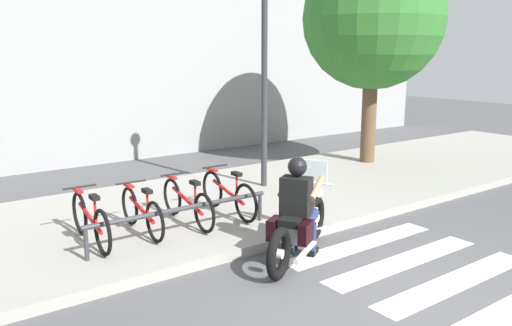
{
  "coord_description": "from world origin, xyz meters",
  "views": [
    {
      "loc": [
        -4.66,
        -3.38,
        2.81
      ],
      "look_at": [
        -0.03,
        2.94,
        1.14
      ],
      "focal_mm": 36.24,
      "sensor_mm": 36.0,
      "label": 1
    }
  ],
  "objects_px": {
    "rider": "(298,201)",
    "street_lamp": "(264,56)",
    "bicycle_0": "(90,220)",
    "bicycle_2": "(187,203)",
    "bicycle_1": "(142,212)",
    "bike_rack": "(182,211)",
    "motorcycle": "(300,225)",
    "bicycle_3": "(228,194)",
    "tree_near_rack": "(373,19)"
  },
  "relations": [
    {
      "from": "street_lamp",
      "to": "bike_rack",
      "type": "bearing_deg",
      "value": -148.12
    },
    {
      "from": "rider",
      "to": "street_lamp",
      "type": "xyz_separation_m",
      "value": [
        1.72,
        3.05,
        1.91
      ]
    },
    {
      "from": "bike_rack",
      "to": "bicycle_1",
      "type": "bearing_deg",
      "value": 124.89
    },
    {
      "from": "motorcycle",
      "to": "bicycle_0",
      "type": "height_order",
      "value": "motorcycle"
    },
    {
      "from": "bicycle_1",
      "to": "street_lamp",
      "type": "xyz_separation_m",
      "value": [
        3.2,
        1.19,
        2.26
      ]
    },
    {
      "from": "motorcycle",
      "to": "street_lamp",
      "type": "bearing_deg",
      "value": 61.27
    },
    {
      "from": "rider",
      "to": "street_lamp",
      "type": "relative_size",
      "value": 0.32
    },
    {
      "from": "street_lamp",
      "to": "rider",
      "type": "bearing_deg",
      "value": -119.41
    },
    {
      "from": "bike_rack",
      "to": "tree_near_rack",
      "type": "height_order",
      "value": "tree_near_rack"
    },
    {
      "from": "bicycle_0",
      "to": "bike_rack",
      "type": "relative_size",
      "value": 0.57
    },
    {
      "from": "bicycle_2",
      "to": "tree_near_rack",
      "type": "xyz_separation_m",
      "value": [
        5.96,
        1.59,
        3.1
      ]
    },
    {
      "from": "bicycle_3",
      "to": "street_lamp",
      "type": "distance_m",
      "value": 3.03
    },
    {
      "from": "bicycle_0",
      "to": "tree_near_rack",
      "type": "xyz_separation_m",
      "value": [
        7.51,
        1.59,
        3.09
      ]
    },
    {
      "from": "motorcycle",
      "to": "bicycle_1",
      "type": "xyz_separation_m",
      "value": [
        -1.55,
        1.82,
        0.02
      ]
    },
    {
      "from": "motorcycle",
      "to": "tree_near_rack",
      "type": "xyz_separation_m",
      "value": [
        5.19,
        3.41,
        3.13
      ]
    },
    {
      "from": "motorcycle",
      "to": "rider",
      "type": "xyz_separation_m",
      "value": [
        -0.07,
        -0.04,
        0.37
      ]
    },
    {
      "from": "tree_near_rack",
      "to": "bicycle_1",
      "type": "bearing_deg",
      "value": -166.68
    },
    {
      "from": "rider",
      "to": "street_lamp",
      "type": "distance_m",
      "value": 3.99
    },
    {
      "from": "motorcycle",
      "to": "bicycle_1",
      "type": "relative_size",
      "value": 1.28
    },
    {
      "from": "rider",
      "to": "bicycle_3",
      "type": "bearing_deg",
      "value": 87.88
    },
    {
      "from": "bicycle_1",
      "to": "bicycle_3",
      "type": "xyz_separation_m",
      "value": [
        1.55,
        -0.0,
        0.02
      ]
    },
    {
      "from": "motorcycle",
      "to": "tree_near_rack",
      "type": "bearing_deg",
      "value": 33.36
    },
    {
      "from": "street_lamp",
      "to": "bicycle_3",
      "type": "bearing_deg",
      "value": -144.11
    },
    {
      "from": "bicycle_3",
      "to": "bike_rack",
      "type": "distance_m",
      "value": 1.29
    },
    {
      "from": "bicycle_1",
      "to": "bicycle_3",
      "type": "height_order",
      "value": "bicycle_3"
    },
    {
      "from": "rider",
      "to": "bicycle_0",
      "type": "relative_size",
      "value": 0.87
    },
    {
      "from": "bicycle_1",
      "to": "tree_near_rack",
      "type": "xyz_separation_m",
      "value": [
        6.73,
        1.59,
        3.11
      ]
    },
    {
      "from": "bicycle_0",
      "to": "bicycle_1",
      "type": "xyz_separation_m",
      "value": [
        0.77,
        0.0,
        -0.02
      ]
    },
    {
      "from": "bicycle_2",
      "to": "bike_rack",
      "type": "relative_size",
      "value": 0.59
    },
    {
      "from": "rider",
      "to": "bicycle_0",
      "type": "height_order",
      "value": "rider"
    },
    {
      "from": "bicycle_1",
      "to": "tree_near_rack",
      "type": "height_order",
      "value": "tree_near_rack"
    },
    {
      "from": "rider",
      "to": "bike_rack",
      "type": "height_order",
      "value": "rider"
    },
    {
      "from": "bicycle_0",
      "to": "bicycle_2",
      "type": "distance_m",
      "value": 1.55
    },
    {
      "from": "tree_near_rack",
      "to": "bicycle_0",
      "type": "bearing_deg",
      "value": -168.01
    },
    {
      "from": "rider",
      "to": "bicycle_1",
      "type": "distance_m",
      "value": 2.4
    },
    {
      "from": "bicycle_0",
      "to": "rider",
      "type": "bearing_deg",
      "value": -39.49
    },
    {
      "from": "motorcycle",
      "to": "bicycle_1",
      "type": "distance_m",
      "value": 2.39
    },
    {
      "from": "bike_rack",
      "to": "street_lamp",
      "type": "xyz_separation_m",
      "value": [
        2.81,
        1.75,
        2.19
      ]
    },
    {
      "from": "rider",
      "to": "tree_near_rack",
      "type": "xyz_separation_m",
      "value": [
        5.25,
        3.45,
        2.76
      ]
    },
    {
      "from": "rider",
      "to": "bike_rack",
      "type": "xyz_separation_m",
      "value": [
        -1.09,
        1.3,
        -0.28
      ]
    },
    {
      "from": "bicycle_2",
      "to": "bike_rack",
      "type": "distance_m",
      "value": 0.68
    },
    {
      "from": "rider",
      "to": "bicycle_1",
      "type": "bearing_deg",
      "value": 128.54
    },
    {
      "from": "motorcycle",
      "to": "tree_near_rack",
      "type": "relative_size",
      "value": 0.38
    },
    {
      "from": "bicycle_1",
      "to": "bike_rack",
      "type": "height_order",
      "value": "bicycle_1"
    },
    {
      "from": "bicycle_1",
      "to": "bicycle_2",
      "type": "relative_size",
      "value": 0.91
    },
    {
      "from": "bicycle_1",
      "to": "street_lamp",
      "type": "distance_m",
      "value": 4.1
    },
    {
      "from": "street_lamp",
      "to": "tree_near_rack",
      "type": "bearing_deg",
      "value": 6.46
    },
    {
      "from": "street_lamp",
      "to": "bicycle_1",
      "type": "bearing_deg",
      "value": -159.52
    },
    {
      "from": "bicycle_0",
      "to": "tree_near_rack",
      "type": "height_order",
      "value": "tree_near_rack"
    },
    {
      "from": "bicycle_1",
      "to": "bike_rack",
      "type": "distance_m",
      "value": 0.68
    }
  ]
}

